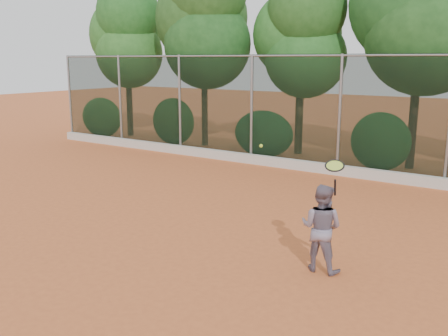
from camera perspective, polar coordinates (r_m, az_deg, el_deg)
The scene contains 7 objects.
ground at distance 9.39m, azimuth -3.47°, elevation -8.56°, with size 80.00×80.00×0.00m, color #CA612F.
concrete_curb at distance 15.10m, azimuth 12.53°, elevation -0.18°, with size 24.00×0.20×0.30m, color beige.
tennis_player at distance 8.16m, azimuth 11.06°, elevation -6.73°, with size 0.69×0.54×1.43m, color slate.
chainlink_fence at distance 15.00m, azimuth 13.09°, elevation 6.33°, with size 24.09×0.09×3.50m.
foliage_backdrop at distance 17.01m, azimuth 14.27°, elevation 15.53°, with size 23.70×3.63×7.55m.
tennis_racket at distance 7.65m, azimuth 12.54°, elevation -0.02°, with size 0.36×0.35×0.57m.
tennis_ball_in_flight at distance 8.85m, azimuth 4.25°, elevation 2.55°, with size 0.06×0.06×0.06m.
Camera 1 is at (5.39, -6.92, 3.35)m, focal length 40.00 mm.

